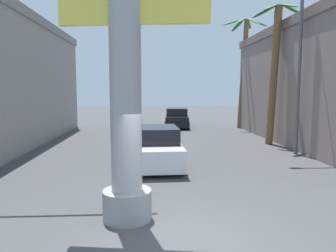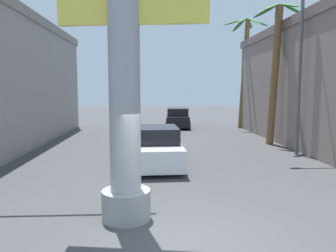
{
  "view_description": "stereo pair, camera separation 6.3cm",
  "coord_description": "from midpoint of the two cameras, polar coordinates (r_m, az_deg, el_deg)",
  "views": [
    {
      "loc": [
        -0.68,
        -6.19,
        3.04
      ],
      "look_at": [
        0.0,
        5.74,
        1.71
      ],
      "focal_mm": 35.0,
      "sensor_mm": 36.0,
      "label": 1
    },
    {
      "loc": [
        -0.62,
        -6.19,
        3.04
      ],
      "look_at": [
        0.0,
        5.74,
        1.71
      ],
      "focal_mm": 35.0,
      "sensor_mm": 36.0,
      "label": 2
    }
  ],
  "objects": [
    {
      "name": "neon_sign_pole",
      "position": [
        7.71,
        -7.47,
        19.83
      ],
      "size": [
        3.76,
        1.14,
        9.91
      ],
      "color": "#9E9EA3",
      "rests_on": "ground"
    },
    {
      "name": "traffic_light_mast",
      "position": [
        10.64,
        -25.4,
        11.53
      ],
      "size": [
        5.24,
        0.32,
        5.8
      ],
      "color": "#333333",
      "rests_on": "ground"
    },
    {
      "name": "car_far",
      "position": [
        26.6,
        1.77,
        1.39
      ],
      "size": [
        2.16,
        4.67,
        1.56
      ],
      "color": "black",
      "rests_on": "ground"
    },
    {
      "name": "palm_tree_far_right",
      "position": [
        26.73,
        13.26,
        11.14
      ],
      "size": [
        3.54,
        3.3,
        8.62
      ],
      "color": "brown",
      "rests_on": "ground"
    },
    {
      "name": "car_lead",
      "position": [
        13.48,
        -2.12,
        -3.61
      ],
      "size": [
        2.19,
        5.22,
        1.56
      ],
      "color": "black",
      "rests_on": "ground"
    },
    {
      "name": "street_lamp",
      "position": [
        16.38,
        21.15,
        11.88
      ],
      "size": [
        2.36,
        0.28,
        7.95
      ],
      "color": "#59595E",
      "rests_on": "ground"
    },
    {
      "name": "ground_plane",
      "position": [
        16.48,
        -0.66,
        -4.26
      ],
      "size": [
        91.2,
        91.2,
        0.0
      ],
      "primitive_type": "plane",
      "color": "#424244"
    },
    {
      "name": "palm_tree_mid_right",
      "position": [
        18.99,
        18.32,
        10.43
      ],
      "size": [
        2.7,
        2.88,
        7.69
      ],
      "color": "brown",
      "rests_on": "ground"
    }
  ]
}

